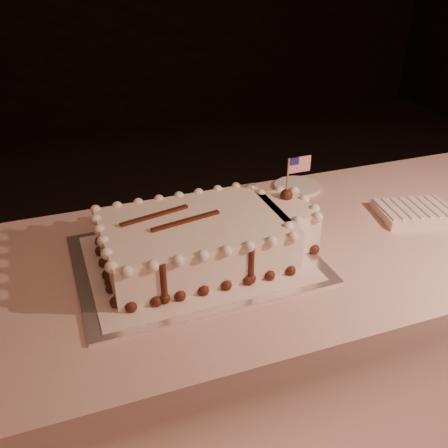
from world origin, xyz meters
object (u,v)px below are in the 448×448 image
object	(u,v)px
cake_board	(196,259)
napkin_stack	(414,212)
banquet_table	(304,337)
side_plate	(297,187)
sheet_cake	(207,237)

from	to	relation	value
cake_board	napkin_stack	world-z (taller)	napkin_stack
banquet_table	napkin_stack	distance (m)	0.52
side_plate	napkin_stack	bearing A→B (deg)	-51.28
banquet_table	napkin_stack	size ratio (longest dim) A/B	9.77
cake_board	side_plate	size ratio (longest dim) A/B	3.94
sheet_cake	napkin_stack	size ratio (longest dim) A/B	2.41
cake_board	sheet_cake	xyz separation A→B (m)	(0.03, 0.00, 0.06)
sheet_cake	napkin_stack	xyz separation A→B (m)	(0.67, 0.00, -0.05)
banquet_table	side_plate	distance (m)	0.50
napkin_stack	side_plate	world-z (taller)	napkin_stack
sheet_cake	napkin_stack	bearing A→B (deg)	0.01
cake_board	side_plate	distance (m)	0.55
banquet_table	sheet_cake	bearing A→B (deg)	178.51
napkin_stack	side_plate	bearing A→B (deg)	128.72
cake_board	sheet_cake	size ratio (longest dim) A/B	1.05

